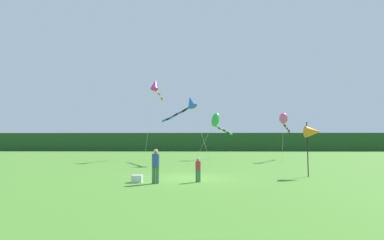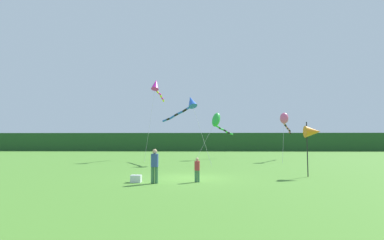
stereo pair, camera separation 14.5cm
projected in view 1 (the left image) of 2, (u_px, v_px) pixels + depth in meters
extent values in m
plane|color=#4C842D|center=(190.00, 178.00, 16.30)|extent=(120.00, 120.00, 0.00)
cube|color=#234C23|center=(196.00, 142.00, 61.31)|extent=(108.00, 3.23, 3.77)
cylinder|color=#3F724C|center=(154.00, 175.00, 14.25)|extent=(0.17, 0.17, 0.81)
cylinder|color=#3F724C|center=(157.00, 175.00, 14.25)|extent=(0.17, 0.17, 0.81)
cylinder|color=#334C8C|center=(156.00, 160.00, 14.30)|extent=(0.37, 0.37, 0.64)
sphere|color=tan|center=(156.00, 151.00, 14.33)|extent=(0.24, 0.24, 0.24)
cylinder|color=#3F724C|center=(197.00, 176.00, 14.73)|extent=(0.12, 0.12, 0.59)
cylinder|color=#3F724C|center=(199.00, 176.00, 14.73)|extent=(0.12, 0.12, 0.59)
cylinder|color=#B23338|center=(198.00, 166.00, 14.77)|extent=(0.27, 0.27, 0.47)
sphere|color=tan|center=(198.00, 159.00, 14.79)|extent=(0.17, 0.17, 0.17)
cube|color=silver|center=(137.00, 179.00, 14.60)|extent=(0.52, 0.40, 0.37)
cylinder|color=black|center=(308.00, 149.00, 17.02)|extent=(0.06, 0.06, 3.21)
cone|color=orange|center=(313.00, 132.00, 17.09)|extent=(0.90, 0.70, 0.70)
cylinder|color=#B2B2B2|center=(206.00, 139.00, 31.26)|extent=(2.38, 3.77, 4.55)
ellipsoid|color=green|center=(216.00, 120.00, 33.27)|extent=(1.60, 1.81, 1.99)
cylinder|color=green|center=(217.00, 127.00, 33.45)|extent=(0.51, 0.63, 0.33)
cylinder|color=black|center=(219.00, 128.00, 33.95)|extent=(0.38, 0.65, 0.30)
cylinder|color=green|center=(221.00, 129.00, 34.42)|extent=(0.58, 0.59, 0.33)
cylinder|color=black|center=(224.00, 130.00, 34.84)|extent=(0.53, 0.62, 0.32)
cylinder|color=green|center=(226.00, 131.00, 35.34)|extent=(0.39, 0.66, 0.32)
cylinder|color=black|center=(228.00, 133.00, 35.81)|extent=(0.58, 0.59, 0.32)
cylinder|color=green|center=(230.00, 134.00, 36.20)|extent=(0.58, 0.58, 0.33)
cylinder|color=#B2B2B2|center=(283.00, 139.00, 28.80)|extent=(1.08, 2.79, 4.48)
ellipsoid|color=#E5598C|center=(284.00, 118.00, 30.33)|extent=(1.20, 1.35, 1.40)
cylinder|color=#E5598C|center=(284.00, 123.00, 30.57)|extent=(0.38, 0.65, 0.30)
cylinder|color=black|center=(284.00, 125.00, 31.08)|extent=(0.50, 0.66, 0.37)
cylinder|color=#E5598C|center=(286.00, 127.00, 31.58)|extent=(0.45, 0.65, 0.32)
cylinder|color=black|center=(287.00, 128.00, 32.09)|extent=(0.45, 0.64, 0.30)
cylinder|color=#E5598C|center=(287.00, 129.00, 32.60)|extent=(0.45, 0.64, 0.29)
cylinder|color=black|center=(288.00, 130.00, 33.10)|extent=(0.49, 0.65, 0.35)
cylinder|color=#E5598C|center=(289.00, 132.00, 33.62)|extent=(0.31, 0.64, 0.30)
cylinder|color=black|center=(289.00, 133.00, 34.15)|extent=(0.48, 0.66, 0.36)
cylinder|color=#B2B2B2|center=(150.00, 121.00, 30.30)|extent=(0.52, 3.44, 8.41)
cone|color=#E026B2|center=(155.00, 84.00, 32.31)|extent=(1.01, 1.35, 1.45)
cylinder|color=#E026B2|center=(155.00, 90.00, 32.58)|extent=(0.24, 0.68, 0.33)
cylinder|color=yellow|center=(157.00, 92.00, 33.19)|extent=(0.28, 0.68, 0.29)
cylinder|color=#E026B2|center=(159.00, 93.00, 33.79)|extent=(0.40, 0.69, 0.31)
cylinder|color=yellow|center=(160.00, 96.00, 34.39)|extent=(0.21, 0.70, 0.41)
cylinder|color=#E026B2|center=(161.00, 98.00, 35.00)|extent=(0.33, 0.70, 0.35)
cylinder|color=yellow|center=(163.00, 100.00, 35.60)|extent=(0.20, 0.69, 0.38)
cylinder|color=#B2B2B2|center=(201.00, 132.00, 25.54)|extent=(1.80, 2.79, 5.79)
cone|color=blue|center=(191.00, 102.00, 27.15)|extent=(1.41, 1.54, 1.37)
cylinder|color=blue|center=(189.00, 107.00, 27.41)|extent=(0.61, 0.74, 0.37)
cylinder|color=black|center=(185.00, 110.00, 27.99)|extent=(0.62, 0.74, 0.39)
cylinder|color=blue|center=(180.00, 112.00, 28.53)|extent=(0.68, 0.69, 0.36)
cylinder|color=black|center=(176.00, 115.00, 29.09)|extent=(0.59, 0.74, 0.34)
cylinder|color=blue|center=(172.00, 117.00, 29.63)|extent=(0.71, 0.69, 0.44)
cylinder|color=black|center=(168.00, 119.00, 30.17)|extent=(0.58, 0.73, 0.28)
cylinder|color=blue|center=(165.00, 120.00, 30.75)|extent=(0.65, 0.70, 0.33)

